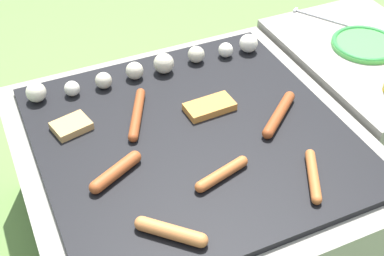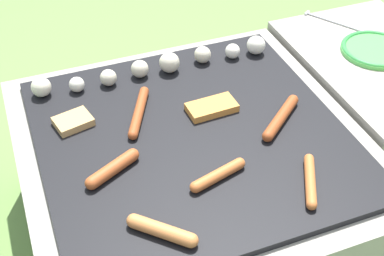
% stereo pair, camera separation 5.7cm
% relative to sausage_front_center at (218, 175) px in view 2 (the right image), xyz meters
% --- Properties ---
extents(ground_plane, '(14.00, 14.00, 0.00)m').
position_rel_sausage_front_center_xyz_m(ground_plane, '(0.00, 0.17, -0.42)').
color(ground_plane, '#608442').
extents(grill, '(0.85, 0.85, 0.41)m').
position_rel_sausage_front_center_xyz_m(grill, '(0.00, 0.17, -0.22)').
color(grill, gray).
rests_on(grill, ground_plane).
extents(side_ledge, '(0.44, 0.62, 0.41)m').
position_rel_sausage_front_center_xyz_m(side_ledge, '(0.65, 0.29, -0.22)').
color(side_ledge, gray).
rests_on(side_ledge, ground_plane).
extents(sausage_front_left, '(0.10, 0.19, 0.03)m').
position_rel_sausage_front_center_xyz_m(sausage_front_left, '(-0.10, 0.28, -0.00)').
color(sausage_front_left, '#93421E').
rests_on(sausage_front_left, grill).
extents(sausage_front_right, '(0.09, 0.15, 0.02)m').
position_rel_sausage_front_center_xyz_m(sausage_front_right, '(0.19, -0.09, -0.00)').
color(sausage_front_right, '#B7602D').
rests_on(sausage_front_right, grill).
extents(sausage_back_left, '(0.14, 0.09, 0.03)m').
position_rel_sausage_front_center_xyz_m(sausage_back_left, '(-0.22, 0.10, 0.00)').
color(sausage_back_left, '#A34C23').
rests_on(sausage_back_left, grill).
extents(sausage_front_center, '(0.15, 0.06, 0.03)m').
position_rel_sausage_front_center_xyz_m(sausage_front_center, '(0.00, 0.00, 0.00)').
color(sausage_front_center, '#B7602D').
rests_on(sausage_front_center, grill).
extents(sausage_back_right, '(0.16, 0.13, 0.03)m').
position_rel_sausage_front_center_xyz_m(sausage_back_right, '(0.23, 0.13, 0.00)').
color(sausage_back_right, '#93421E').
rests_on(sausage_back_right, grill).
extents(sausage_mid_right, '(0.12, 0.12, 0.03)m').
position_rel_sausage_front_center_xyz_m(sausage_mid_right, '(-0.17, -0.11, 0.00)').
color(sausage_mid_right, '#C6753D').
rests_on(sausage_mid_right, grill).
extents(bread_slice_left, '(0.10, 0.09, 0.02)m').
position_rel_sausage_front_center_xyz_m(bread_slice_left, '(-0.27, 0.31, -0.00)').
color(bread_slice_left, tan).
rests_on(bread_slice_left, grill).
extents(bread_slice_center, '(0.13, 0.07, 0.02)m').
position_rel_sausage_front_center_xyz_m(bread_slice_center, '(0.08, 0.23, -0.00)').
color(bread_slice_center, '#D18438').
rests_on(bread_slice_center, grill).
extents(mushroom_row, '(0.69, 0.07, 0.06)m').
position_rel_sausage_front_center_xyz_m(mushroom_row, '(0.01, 0.45, 0.01)').
color(mushroom_row, beige).
rests_on(mushroom_row, grill).
extents(plate_colorful, '(0.21, 0.21, 0.02)m').
position_rel_sausage_front_center_xyz_m(plate_colorful, '(0.65, 0.32, -0.00)').
color(plate_colorful, '#4CB24C').
rests_on(plate_colorful, side_ledge).
extents(fork_utensil, '(0.13, 0.20, 0.01)m').
position_rel_sausage_front_center_xyz_m(fork_utensil, '(0.63, 0.52, -0.01)').
color(fork_utensil, silver).
rests_on(fork_utensil, side_ledge).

